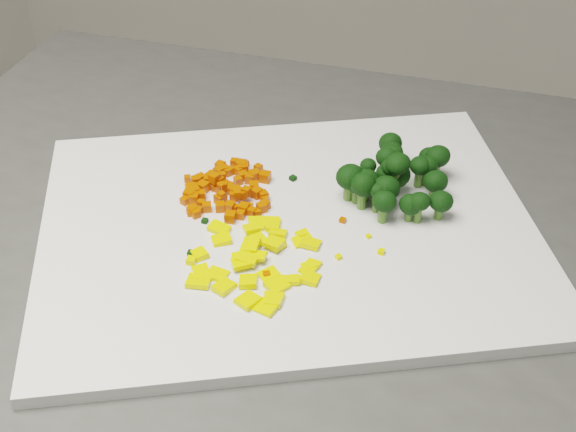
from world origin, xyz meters
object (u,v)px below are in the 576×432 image
at_px(cutting_board, 288,229).
at_px(broccoli_pile, 393,169).
at_px(carrot_pile, 228,182).
at_px(pepper_pile, 255,256).

height_order(cutting_board, broccoli_pile, broccoli_pile).
relative_size(cutting_board, carrot_pile, 4.50).
bearing_deg(broccoli_pile, cutting_board, -129.10).
relative_size(carrot_pile, pepper_pile, 0.86).
xyz_separation_m(cutting_board, broccoli_pile, (0.07, 0.09, 0.04)).
xyz_separation_m(carrot_pile, pepper_pile, (0.07, -0.08, -0.01)).
distance_m(cutting_board, broccoli_pile, 0.12).
bearing_deg(carrot_pile, broccoli_pile, 25.11).
bearing_deg(broccoli_pile, carrot_pile, -154.89).
bearing_deg(pepper_pile, carrot_pile, 130.60).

